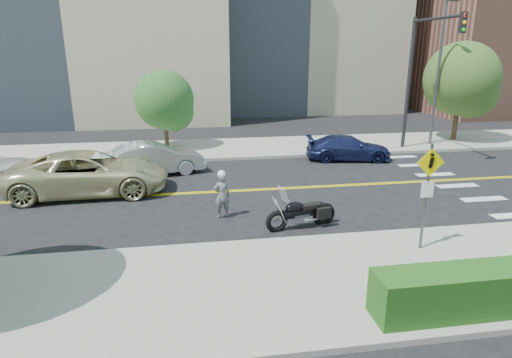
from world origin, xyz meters
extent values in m
plane|color=black|center=(0.00, 0.00, 0.00)|extent=(120.00, 120.00, 0.00)
cube|color=#9E9B91|center=(0.00, -7.50, 0.07)|extent=(60.00, 5.00, 0.15)
cube|color=#9E9B91|center=(0.00, 7.50, 0.07)|extent=(60.00, 5.00, 0.15)
cube|color=#A39984|center=(8.00, 26.00, 10.00)|extent=(18.00, 14.00, 20.00)
cube|color=#8C5947|center=(26.00, 20.00, 6.00)|extent=(14.00, 12.00, 12.00)
cylinder|color=#4C4C51|center=(12.00, 6.50, 4.15)|extent=(0.16, 0.16, 8.00)
cylinder|color=black|center=(10.00, 6.00, 3.65)|extent=(0.20, 0.20, 7.00)
cylinder|color=black|center=(10.00, 3.80, 6.95)|extent=(0.14, 4.40, 0.14)
cube|color=black|center=(10.00, 1.80, 6.65)|extent=(0.28, 0.18, 0.90)
cylinder|color=#4C4C51|center=(4.20, -6.30, 1.65)|extent=(0.08, 0.08, 3.00)
cube|color=#F9D800|center=(4.20, -6.33, 2.65)|extent=(0.78, 0.03, 0.78)
cube|color=white|center=(4.20, -6.33, 1.90)|extent=(0.35, 0.03, 0.45)
imported|color=#A3A3A8|center=(-1.09, -2.73, 0.79)|extent=(0.64, 0.49, 1.57)
sphere|color=white|center=(-1.09, -2.73, 1.53)|extent=(0.28, 0.28, 0.28)
imported|color=beige|center=(-6.06, 0.64, 0.84)|extent=(6.16, 3.00, 1.69)
imported|color=#AEB2B6|center=(-3.76, 2.97, 0.75)|extent=(4.80, 2.71, 1.50)
imported|color=navy|center=(6.03, 4.20, 0.63)|extent=(4.56, 2.47, 1.26)
cylinder|color=#382619|center=(-3.37, 8.00, 1.81)|extent=(0.24, 0.24, 3.63)
sphere|color=#24571B|center=(-3.37, 8.00, 2.83)|extent=(3.26, 3.26, 3.26)
cylinder|color=#382619|center=(14.12, 7.43, 2.46)|extent=(0.30, 0.30, 4.92)
sphere|color=#32531A|center=(14.12, 7.43, 3.84)|extent=(4.35, 4.35, 4.35)
camera|label=1|loc=(-2.12, -16.43, 5.54)|focal=30.00mm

